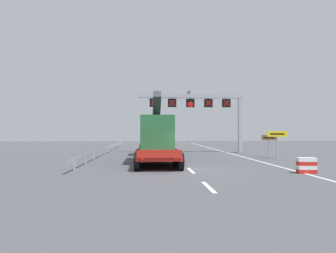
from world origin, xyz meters
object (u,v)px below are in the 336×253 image
overhead_lane_gantry (203,105)px  heavy_haul_truck_red (155,136)px  tourist_info_sign_brown (269,140)px  exit_sign_yellow (277,138)px  crash_barrier_striped (306,165)px

overhead_lane_gantry → heavy_haul_truck_red: (-5.45, -7.07, -3.38)m
heavy_haul_truck_red → tourist_info_sign_brown: 10.68m
exit_sign_yellow → tourist_info_sign_brown: 2.04m
overhead_lane_gantry → crash_barrier_striped: 17.13m
overhead_lane_gantry → tourist_info_sign_brown: 8.62m
heavy_haul_truck_red → tourist_info_sign_brown: (10.59, 1.29, -0.42)m
overhead_lane_gantry → tourist_info_sign_brown: (5.15, -5.78, -3.80)m
crash_barrier_striped → heavy_haul_truck_red: bearing=133.1°
heavy_haul_truck_red → tourist_info_sign_brown: bearing=7.0°
tourist_info_sign_brown → crash_barrier_striped: size_ratio=1.96×
heavy_haul_truck_red → crash_barrier_striped: (8.47, -9.05, -1.54)m
overhead_lane_gantry → crash_barrier_striped: overhead_lane_gantry is taller
exit_sign_yellow → crash_barrier_striped: exit_sign_yellow is taller
exit_sign_yellow → crash_barrier_striped: bearing=-103.5°
heavy_haul_truck_red → crash_barrier_striped: 12.49m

